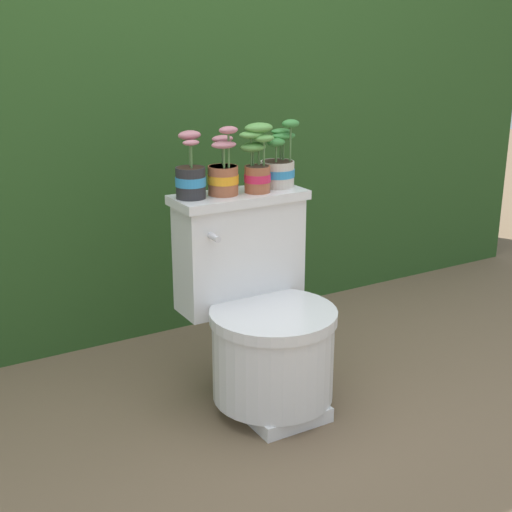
% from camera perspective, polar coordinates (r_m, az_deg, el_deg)
% --- Properties ---
extents(ground_plane, '(12.00, 12.00, 0.00)m').
position_cam_1_polar(ground_plane, '(2.39, 0.97, -12.51)').
color(ground_plane, brown).
extents(hedge_backdrop, '(3.89, 0.84, 1.73)m').
position_cam_1_polar(hedge_backdrop, '(3.17, -10.54, 11.43)').
color(hedge_backdrop, '#284C1E').
rests_on(hedge_backdrop, ground).
extents(toilet, '(0.45, 0.52, 0.69)m').
position_cam_1_polar(toilet, '(2.35, 0.41, -5.06)').
color(toilet, silver).
rests_on(toilet, ground).
extents(potted_plant_left, '(0.10, 0.10, 0.21)m').
position_cam_1_polar(potted_plant_left, '(2.27, -5.26, 6.35)').
color(potted_plant_left, '#262628').
rests_on(potted_plant_left, toilet).
extents(potted_plant_midleft, '(0.11, 0.11, 0.23)m').
position_cam_1_polar(potted_plant_midleft, '(2.31, -2.63, 6.71)').
color(potted_plant_midleft, '#9E5638').
rests_on(potted_plant_midleft, toilet).
extents(potted_plant_middle, '(0.12, 0.09, 0.22)m').
position_cam_1_polar(potted_plant_middle, '(2.34, 0.08, 7.59)').
color(potted_plant_middle, '#9E5638').
rests_on(potted_plant_middle, toilet).
extents(potted_plant_midright, '(0.13, 0.12, 0.23)m').
position_cam_1_polar(potted_plant_midright, '(2.43, 1.80, 7.23)').
color(potted_plant_midright, beige).
rests_on(potted_plant_midright, toilet).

